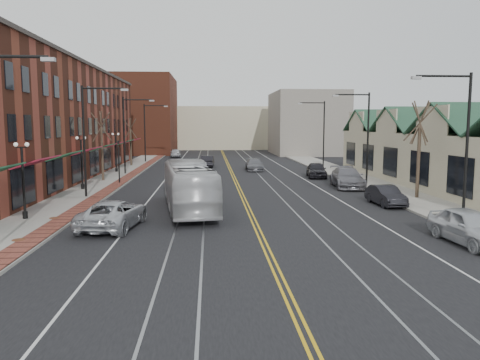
{
  "coord_description": "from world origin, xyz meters",
  "views": [
    {
      "loc": [
        -2.43,
        -18.51,
        5.44
      ],
      "look_at": [
        -0.59,
        9.93,
        2.0
      ],
      "focal_mm": 35.0,
      "sensor_mm": 36.0,
      "label": 1
    }
  ],
  "objects": [
    {
      "name": "distant_car_right",
      "position": [
        2.75,
        35.61,
        0.69
      ],
      "size": [
        1.98,
        4.77,
        1.38
      ],
      "primitive_type": "imported",
      "rotation": [
        0.0,
        0.0,
        -0.01
      ],
      "color": "slate",
      "rests_on": "ground"
    },
    {
      "name": "sidewalk_right",
      "position": [
        12.0,
        20.0,
        0.07
      ],
      "size": [
        4.0,
        120.0,
        0.15
      ],
      "primitive_type": "cube",
      "color": "gray",
      "rests_on": "ground"
    },
    {
      "name": "lamppost_l_2",
      "position": [
        -12.8,
        20.0,
        2.2
      ],
      "size": [
        0.84,
        0.28,
        4.27
      ],
      "color": "black",
      "rests_on": "sidewalk_left"
    },
    {
      "name": "streetlight_r_0",
      "position": [
        11.05,
        6.0,
        5.03
      ],
      "size": [
        3.33,
        0.25,
        8.0
      ],
      "color": "black",
      "rests_on": "sidewalk_right"
    },
    {
      "name": "traffic_signal",
      "position": [
        -10.6,
        24.0,
        2.35
      ],
      "size": [
        0.18,
        0.15,
        3.8
      ],
      "color": "black",
      "rests_on": "sidewalk_left"
    },
    {
      "name": "distant_car_left",
      "position": [
        -2.72,
        40.67,
        0.72
      ],
      "size": [
        1.74,
        4.42,
        1.43
      ],
      "primitive_type": "imported",
      "rotation": [
        0.0,
        0.0,
        3.09
      ],
      "color": "black",
      "rests_on": "ground"
    },
    {
      "name": "backdrop_left",
      "position": [
        -16.0,
        70.0,
        7.0
      ],
      "size": [
        14.0,
        18.0,
        14.0
      ],
      "primitive_type": "cube",
      "color": "brown",
      "rests_on": "ground"
    },
    {
      "name": "parked_car_c",
      "position": [
        9.3,
        20.53,
        0.85
      ],
      "size": [
        2.95,
        6.04,
        1.69
      ],
      "primitive_type": "imported",
      "rotation": [
        0.0,
        0.0,
        -0.1
      ],
      "color": "slate",
      "rests_on": "ground"
    },
    {
      "name": "parked_suv",
      "position": [
        -7.5,
        5.88,
        0.75
      ],
      "size": [
        3.21,
        5.7,
        1.5
      ],
      "primitive_type": "imported",
      "rotation": [
        0.0,
        0.0,
        3.01
      ],
      "color": "silver",
      "rests_on": "ground"
    },
    {
      "name": "streetlight_r_1",
      "position": [
        11.05,
        22.0,
        5.03
      ],
      "size": [
        3.33,
        0.25,
        8.0
      ],
      "color": "black",
      "rests_on": "sidewalk_right"
    },
    {
      "name": "backdrop_mid",
      "position": [
        0.0,
        85.0,
        4.5
      ],
      "size": [
        22.0,
        14.0,
        9.0
      ],
      "primitive_type": "cube",
      "color": "#BCB290",
      "rests_on": "ground"
    },
    {
      "name": "manhole_mid",
      "position": [
        -11.2,
        3.0,
        0.16
      ],
      "size": [
        0.6,
        0.6,
        0.02
      ],
      "primitive_type": "cylinder",
      "color": "#592D19",
      "rests_on": "sidewalk_left"
    },
    {
      "name": "building_left",
      "position": [
        -19.0,
        27.0,
        5.5
      ],
      "size": [
        10.0,
        50.0,
        11.0
      ],
      "primitive_type": "cube",
      "color": "brown",
      "rests_on": "ground"
    },
    {
      "name": "parked_car_b",
      "position": [
        9.3,
        11.69,
        0.67
      ],
      "size": [
        1.61,
        4.1,
        1.33
      ],
      "primitive_type": "imported",
      "rotation": [
        0.0,
        0.0,
        0.05
      ],
      "color": "black",
      "rests_on": "ground"
    },
    {
      "name": "backdrop_right",
      "position": [
        15.0,
        65.0,
        5.5
      ],
      "size": [
        12.0,
        16.0,
        11.0
      ],
      "primitive_type": "cube",
      "color": "slate",
      "rests_on": "ground"
    },
    {
      "name": "manhole_far",
      "position": [
        -11.2,
        8.0,
        0.16
      ],
      "size": [
        0.6,
        0.6,
        0.02
      ],
      "primitive_type": "cylinder",
      "color": "#592D19",
      "rests_on": "sidewalk_left"
    },
    {
      "name": "lamppost_l_1",
      "position": [
        -12.8,
        8.0,
        2.2
      ],
      "size": [
        0.84,
        0.28,
        4.27
      ],
      "color": "black",
      "rests_on": "sidewalk_left"
    },
    {
      "name": "ground",
      "position": [
        0.0,
        0.0,
        0.0
      ],
      "size": [
        160.0,
        160.0,
        0.0
      ],
      "primitive_type": "plane",
      "color": "black",
      "rests_on": "ground"
    },
    {
      "name": "transit_bus",
      "position": [
        -3.76,
        10.72,
        1.53
      ],
      "size": [
        3.97,
        11.19,
        3.05
      ],
      "primitive_type": "imported",
      "rotation": [
        0.0,
        0.0,
        3.27
      ],
      "color": "silver",
      "rests_on": "ground"
    },
    {
      "name": "tree_right_mid",
      "position": [
        12.5,
        14.0,
        3.75
      ],
      "size": [
        1.9,
        1.46,
        6.93
      ],
      "color": "#382B21",
      "rests_on": "sidewalk_right"
    },
    {
      "name": "building_right",
      "position": [
        18.0,
        20.0,
        2.3
      ],
      "size": [
        8.0,
        36.0,
        4.6
      ],
      "primitive_type": "cube",
      "color": "#BCB290",
      "rests_on": "ground"
    },
    {
      "name": "tree_left_near",
      "position": [
        -12.5,
        26.0,
        3.51
      ],
      "size": [
        1.78,
        1.37,
        6.48
      ],
      "color": "#382B21",
      "rests_on": "sidewalk_left"
    },
    {
      "name": "parked_car_d",
      "position": [
        8.36,
        28.05,
        0.78
      ],
      "size": [
        2.41,
        4.76,
        1.56
      ],
      "primitive_type": "imported",
      "rotation": [
        0.0,
        0.0,
        -0.13
      ],
      "color": "black",
      "rests_on": "ground"
    },
    {
      "name": "streetlight_l_3",
      "position": [
        -11.05,
        48.0,
        5.03
      ],
      "size": [
        3.33,
        0.25,
        8.0
      ],
      "color": "black",
      "rests_on": "sidewalk_left"
    },
    {
      "name": "sidewalk_left",
      "position": [
        -12.0,
        20.0,
        0.07
      ],
      "size": [
        4.0,
        120.0,
        0.15
      ],
      "primitive_type": "cube",
      "color": "gray",
      "rests_on": "ground"
    },
    {
      "name": "streetlight_l_2",
      "position": [
        -11.05,
        32.0,
        5.03
      ],
      "size": [
        3.33,
        0.25,
        8.0
      ],
      "color": "black",
      "rests_on": "sidewalk_left"
    },
    {
      "name": "lamppost_l_3",
      "position": [
        -12.8,
        34.0,
        2.2
      ],
      "size": [
        0.84,
        0.28,
        4.27
      ],
      "color": "black",
      "rests_on": "sidewalk_left"
    },
    {
      "name": "tree_left_far",
      "position": [
        -12.5,
        42.0,
        3.28
      ],
      "size": [
        1.66,
        1.28,
        6.02
      ],
      "color": "#382B21",
      "rests_on": "sidewalk_left"
    },
    {
      "name": "streetlight_r_2",
      "position": [
        11.05,
        38.0,
        5.03
      ],
      "size": [
        3.33,
        0.25,
        8.0
      ],
      "color": "black",
      "rests_on": "sidewalk_right"
    },
    {
      "name": "parked_car_a",
      "position": [
        9.3,
        1.46,
        0.82
      ],
      "size": [
        2.27,
        4.92,
        1.63
      ],
      "primitive_type": "imported",
      "rotation": [
        0.0,
        0.0,
        0.07
      ],
      "color": "silver",
      "rests_on": "ground"
    },
    {
      "name": "streetlight_l_1",
      "position": [
        -11.05,
        16.0,
        5.03
      ],
      "size": [
        3.33,
        0.25,
        8.0
      ],
      "color": "black",
      "rests_on": "sidewalk_left"
    },
    {
      "name": "distant_car_far",
      "position": [
        -8.01,
        58.26,
        0.71
      ],
      "size": [
        1.96,
        4.27,
        1.42
      ],
      "primitive_type": "imported",
      "rotation": [
        0.0,
        0.0,
        3.21
      ],
      "color": "#B2B4B9",
      "rests_on": "ground"
    }
  ]
}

